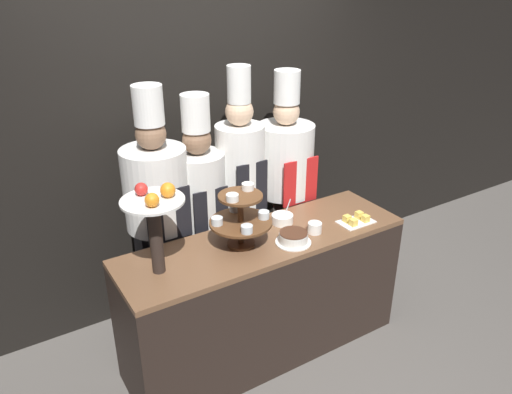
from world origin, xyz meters
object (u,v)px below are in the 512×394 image
at_px(chef_left, 158,212).
at_px(serving_bowl_far, 282,219).
at_px(tiered_stand, 241,216).
at_px(cake_round, 293,238).
at_px(cake_square_tray, 356,220).
at_px(chef_center_left, 200,207).
at_px(chef_right, 285,181).
at_px(fruit_pedestal, 155,215).
at_px(cup_white, 315,228).
at_px(chef_center_right, 241,186).

bearing_deg(chef_left, serving_bowl_far, -29.74).
xyz_separation_m(tiered_stand, cake_round, (0.29, -0.15, -0.16)).
height_order(cake_round, cake_square_tray, cake_round).
bearing_deg(chef_center_left, chef_right, -0.00).
distance_m(fruit_pedestal, cake_round, 0.89).
bearing_deg(chef_center_left, tiered_stand, -86.85).
relative_size(fruit_pedestal, cake_square_tray, 2.22).
bearing_deg(fruit_pedestal, cake_square_tray, -6.12).
height_order(serving_bowl_far, chef_center_left, chef_center_left).
relative_size(tiered_stand, cake_square_tray, 1.61).
distance_m(tiered_stand, cup_white, 0.52).
distance_m(serving_bowl_far, chef_left, 0.82).
bearing_deg(cake_square_tray, chef_left, 149.84).
bearing_deg(serving_bowl_far, fruit_pedestal, -173.11).
relative_size(tiered_stand, chef_left, 0.21).
height_order(tiered_stand, cake_square_tray, tiered_stand).
height_order(chef_center_left, chef_center_right, chef_center_right).
bearing_deg(tiered_stand, cake_round, -27.89).
bearing_deg(cake_round, tiered_stand, 152.11).
bearing_deg(chef_center_right, serving_bowl_far, -78.19).
relative_size(cake_round, cake_square_tray, 0.94).
bearing_deg(chef_center_right, chef_left, -180.00).
height_order(tiered_stand, chef_center_right, chef_center_right).
relative_size(tiered_stand, cup_white, 4.25).
xyz_separation_m(fruit_pedestal, chef_center_left, (0.51, 0.52, -0.30)).
xyz_separation_m(tiered_stand, serving_bowl_far, (0.38, 0.10, -0.17)).
bearing_deg(cake_round, chef_center_right, 89.46).
height_order(cake_square_tray, chef_right, chef_right).
xyz_separation_m(tiered_stand, cake_square_tray, (0.80, -0.15, -0.18)).
height_order(cake_round, serving_bowl_far, serving_bowl_far).
xyz_separation_m(cup_white, chef_center_right, (-0.19, 0.62, 0.10)).
height_order(fruit_pedestal, cake_square_tray, fruit_pedestal).
bearing_deg(cake_square_tray, chef_center_right, 127.68).
bearing_deg(cake_round, chef_left, 133.30).
bearing_deg(chef_left, cake_round, -46.70).
height_order(tiered_stand, chef_right, chef_right).
bearing_deg(chef_center_left, fruit_pedestal, -134.47).
distance_m(tiered_stand, cake_square_tray, 0.83).
bearing_deg(tiered_stand, chef_left, 123.36).
xyz_separation_m(fruit_pedestal, chef_center_right, (0.83, 0.52, -0.22)).
distance_m(cake_round, cake_square_tray, 0.51).
bearing_deg(serving_bowl_far, chef_left, 150.26).
relative_size(serving_bowl_far, chef_left, 0.09).
distance_m(cake_square_tray, chef_left, 1.31).
relative_size(cake_round, chef_center_right, 0.12).
xyz_separation_m(chef_center_left, chef_center_right, (0.32, -0.00, 0.08)).
height_order(cake_round, chef_left, chef_left).
distance_m(cake_square_tray, serving_bowl_far, 0.49).
xyz_separation_m(tiered_stand, fruit_pedestal, (-0.53, -0.01, 0.16)).
xyz_separation_m(cake_square_tray, chef_center_left, (-0.83, 0.66, 0.04)).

